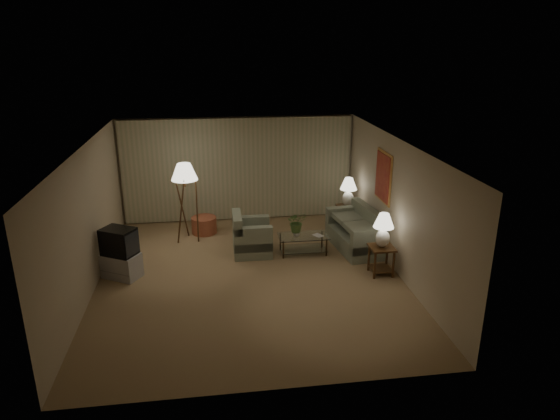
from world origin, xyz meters
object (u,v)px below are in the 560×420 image
object	(u,v)px
armchair	(252,238)
table_lamp_far	(348,189)
table_lamp_near	(383,227)
crt_tv	(119,242)
tv_cabinet	(122,266)
side_table_near	(381,256)
floor_lamp	(186,201)
side_table_far	(347,213)
vase	(297,233)
coffee_table	(303,241)
ottoman	(204,225)
sofa	(355,233)

from	to	relation	value
armchair	table_lamp_far	world-z (taller)	table_lamp_far
table_lamp_near	crt_tv	xyz separation A→B (m)	(-5.20, 0.59, -0.25)
armchair	tv_cabinet	distance (m)	2.83
side_table_near	table_lamp_far	distance (m)	2.67
table_lamp_far	floor_lamp	bearing A→B (deg)	-176.60
table_lamp_near	tv_cabinet	size ratio (longest dim) A/B	0.84
side_table_far	vase	xyz separation A→B (m)	(-1.52, -1.35, 0.09)
table_lamp_far	crt_tv	world-z (taller)	table_lamp_far
armchair	side_table_far	size ratio (longest dim) A/B	1.49
armchair	crt_tv	distance (m)	2.85
armchair	coffee_table	bearing A→B (deg)	-97.65
coffee_table	ottoman	size ratio (longest dim) A/B	1.80
side_table_far	table_lamp_near	distance (m)	2.67
armchair	table_lamp_near	size ratio (longest dim) A/B	1.26
table_lamp_far	side_table_near	bearing A→B (deg)	-90.00
side_table_near	table_lamp_near	bearing A→B (deg)	-7.13
coffee_table	floor_lamp	bearing A→B (deg)	156.55
table_lamp_far	vase	bearing A→B (deg)	-138.47
armchair	table_lamp_near	world-z (taller)	table_lamp_near
table_lamp_near	ottoman	distance (m)	4.60
crt_tv	coffee_table	bearing A→B (deg)	39.57
sofa	table_lamp_near	world-z (taller)	table_lamp_near
ottoman	crt_tv	bearing A→B (deg)	-126.56
crt_tv	floor_lamp	world-z (taller)	floor_lamp
coffee_table	table_lamp_near	bearing A→B (deg)	-42.29
armchair	vase	size ratio (longest dim) A/B	5.80
coffee_table	crt_tv	world-z (taller)	crt_tv
ottoman	floor_lamp	bearing A→B (deg)	-131.52
tv_cabinet	floor_lamp	world-z (taller)	floor_lamp
table_lamp_far	ottoman	distance (m)	3.67
crt_tv	ottoman	world-z (taller)	crt_tv
coffee_table	tv_cabinet	distance (m)	3.88
table_lamp_far	floor_lamp	size ratio (longest dim) A/B	0.39
side_table_far	floor_lamp	bearing A→B (deg)	-176.60
table_lamp_far	coffee_table	bearing A→B (deg)	-135.51
vase	armchair	bearing A→B (deg)	170.61
crt_tv	sofa	bearing A→B (deg)	38.34
armchair	table_lamp_near	bearing A→B (deg)	-118.95
table_lamp_near	vase	bearing A→B (deg)	140.65
table_lamp_far	vase	xyz separation A→B (m)	(-1.52, -1.35, -0.53)
side_table_far	table_lamp_far	bearing A→B (deg)	0.00
armchair	side_table_far	xyz separation A→B (m)	(2.50, 1.19, 0.03)
table_lamp_near	vase	size ratio (longest dim) A/B	4.62
tv_cabinet	table_lamp_far	bearing A→B (deg)	50.92
crt_tv	ottoman	size ratio (longest dim) A/B	1.26
armchair	side_table_far	distance (m)	2.77
floor_lamp	ottoman	bearing A→B (deg)	48.48
sofa	coffee_table	world-z (taller)	sofa
sofa	side_table_far	world-z (taller)	sofa
table_lamp_far	coffee_table	distance (m)	2.07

